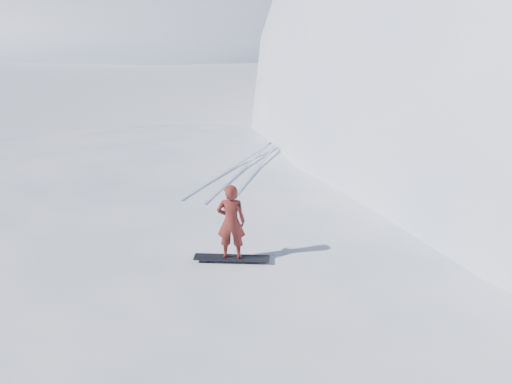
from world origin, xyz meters
TOP-DOWN VIEW (x-y plane):
  - ground at (0.00, 0.00)m, footprint 400.00×400.00m
  - near_ridge at (1.00, 3.00)m, footprint 36.00×28.00m
  - far_ridge_a at (-70.00, 60.00)m, footprint 120.00×70.00m
  - far_ridge_c at (-40.00, 110.00)m, footprint 140.00×90.00m
  - wind_bumps at (-0.56, 2.12)m, footprint 16.00×14.40m
  - snowboard at (2.58, 0.09)m, footprint 1.50×0.92m
  - snowboarder at (2.58, 0.09)m, footprint 0.67×0.58m
  - board_tracks at (-0.14, 5.16)m, footprint 1.91×5.98m

SIDE VIEW (x-z plane):
  - ground at x=0.00m, z-range 0.00..0.00m
  - near_ridge at x=1.00m, z-range -2.40..2.40m
  - far_ridge_a at x=-70.00m, z-range -14.00..14.00m
  - far_ridge_c at x=-40.00m, z-range -18.00..18.00m
  - wind_bumps at x=-0.56m, z-range -0.50..0.50m
  - snowboard at x=2.58m, z-range 2.40..2.43m
  - board_tracks at x=-0.14m, z-range 2.40..2.44m
  - snowboarder at x=2.58m, z-range 2.43..3.97m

